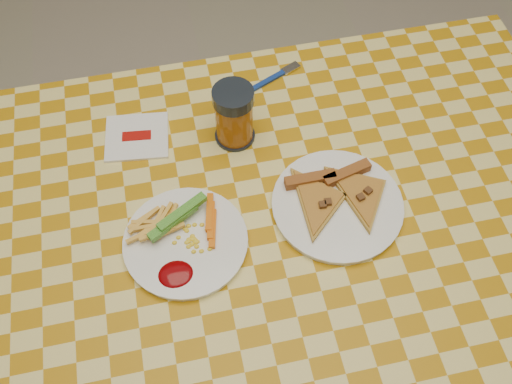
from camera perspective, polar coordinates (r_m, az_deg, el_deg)
The scene contains 9 objects.
ground at distance 1.73m, azimuth 1.07°, elevation -15.65°, with size 8.00×8.00×0.00m, color beige.
table at distance 1.10m, azimuth 1.63°, elevation -5.22°, with size 1.28×0.88×0.76m.
plate_left at distance 1.01m, azimuth -7.03°, elevation -5.04°, with size 0.22×0.22×0.01m, color white.
plate_right at distance 1.05m, azimuth 8.12°, elevation -1.36°, with size 0.24×0.24×0.01m, color white.
fries_veggies at distance 1.01m, azimuth -7.74°, elevation -3.92°, with size 0.18×0.17×0.04m.
pizza_slices at distance 1.05m, azimuth 8.11°, elevation -0.29°, with size 0.22×0.21×0.02m.
drink_glass at distance 1.09m, azimuth -2.22°, elevation 7.64°, with size 0.08×0.08×0.13m.
napkin at distance 1.16m, azimuth -11.83°, elevation 5.43°, with size 0.14×0.13×0.01m.
fork at distance 1.24m, azimuth 1.83°, elevation 11.41°, with size 0.13×0.07×0.01m.
Camera 1 is at (-0.14, -0.48, 1.65)m, focal length 40.00 mm.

